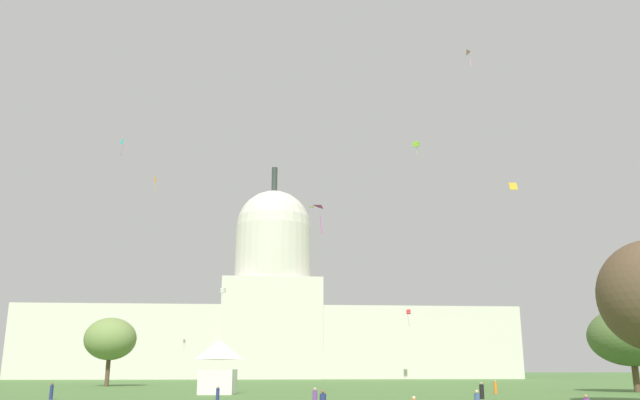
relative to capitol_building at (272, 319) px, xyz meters
The scene contains 18 objects.
capitol_building is the anchor object (origin of this frame).
event_tent 113.15m from the capitol_building, 93.86° to the right, with size 4.76×5.46×6.53m.
tree_east_mid 120.16m from the capitol_building, 66.70° to the right, with size 14.92×14.62×11.20m.
tree_west_near 82.33m from the capitol_building, 110.83° to the right, with size 12.21×11.81×11.72m.
person_black_mid_left 129.63m from the capitol_building, 80.78° to the right, with size 0.55×0.55×1.69m.
person_navy_back_right 127.64m from the capitol_building, 100.68° to the right, with size 0.36×0.36×1.66m.
person_navy_near_tree_west 134.36m from the capitol_building, 92.61° to the right, with size 0.32×0.32×1.57m.
person_purple_near_tree_east 138.68m from the capitol_building, 88.99° to the right, with size 0.51×0.51×1.51m.
person_orange_lawn_far_right 117.91m from the capitol_building, 76.73° to the right, with size 0.60×0.60×1.63m.
kite_white_low 70.07m from the capitol_building, 98.32° to the right, with size 1.10×1.10×2.99m.
kite_yellow_mid 87.39m from the capitol_building, 86.55° to the right, with size 1.24×1.34×0.13m.
kite_red_low 44.19m from the capitol_building, 36.08° to the right, with size 1.17×1.23×4.41m.
kite_lime_high 93.83m from the capitol_building, 74.26° to the right, with size 1.37×1.39×2.51m.
kite_orange_high 61.28m from the capitol_building, 121.99° to the right, with size 0.53×0.65×3.50m.
kite_pink_high 125.32m from the capitol_building, 78.68° to the right, with size 0.90×1.44×2.05m.
kite_gold_mid 127.22m from the capitol_building, 77.82° to the right, with size 1.17×0.41×1.00m.
kite_turquoise_high 77.75m from the capitol_building, 117.92° to the right, with size 0.81×0.60×3.81m.
kite_magenta_mid 119.58m from the capitol_building, 87.81° to the right, with size 1.51×1.75×3.43m.
Camera 1 is at (-5.02, -29.50, 3.14)m, focal length 35.96 mm.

